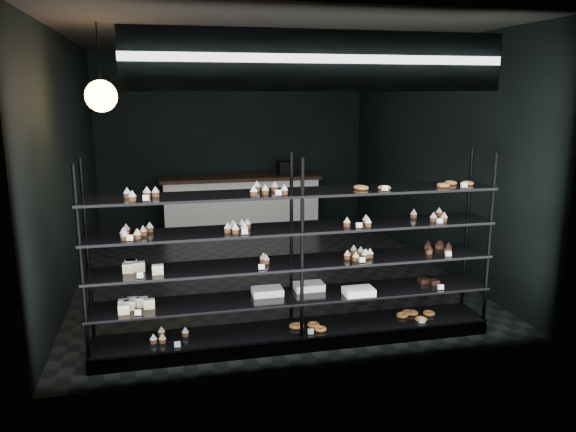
{
  "coord_description": "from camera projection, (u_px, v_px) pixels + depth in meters",
  "views": [
    {
      "loc": [
        -1.36,
        -7.58,
        2.5
      ],
      "look_at": [
        -0.06,
        -1.9,
        1.2
      ],
      "focal_mm": 35.0,
      "sensor_mm": 36.0,
      "label": 1
    }
  ],
  "objects": [
    {
      "name": "pendant_lamp",
      "position": [
        101.0,
        96.0,
        5.76
      ],
      "size": [
        0.33,
        0.33,
        0.89
      ],
      "color": "black",
      "rests_on": "room"
    },
    {
      "name": "room",
      "position": [
        261.0,
        158.0,
        7.71
      ],
      "size": [
        5.01,
        6.01,
        3.2
      ],
      "color": "black",
      "rests_on": "ground"
    },
    {
      "name": "service_counter",
      "position": [
        242.0,
        202.0,
        10.34
      ],
      "size": [
        2.9,
        0.65,
        1.23
      ],
      "color": "white",
      "rests_on": "room"
    },
    {
      "name": "display_shelf",
      "position": [
        295.0,
        284.0,
        5.56
      ],
      "size": [
        4.0,
        0.5,
        1.91
      ],
      "color": "black",
      "rests_on": "room"
    },
    {
      "name": "signage",
      "position": [
        322.0,
        60.0,
        4.67
      ],
      "size": [
        3.3,
        0.05,
        0.5
      ],
      "color": "#0B1B3B",
      "rests_on": "room"
    }
  ]
}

